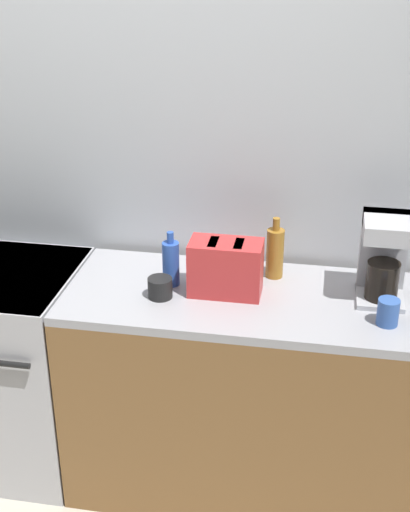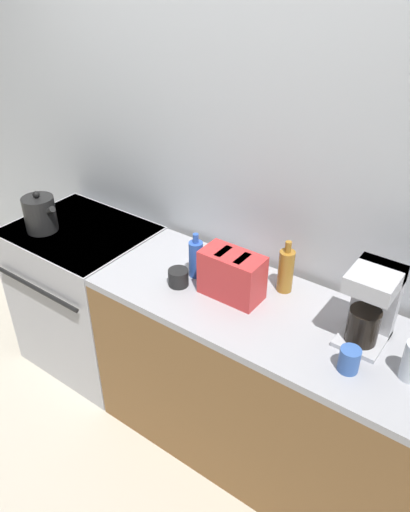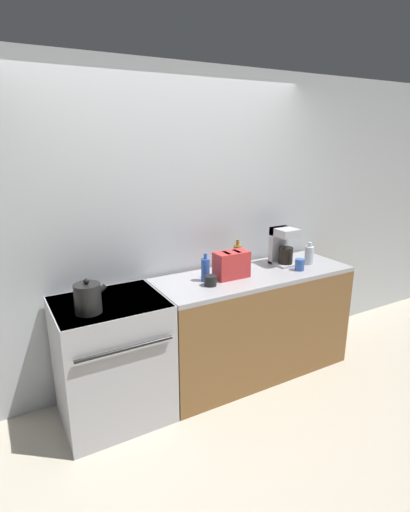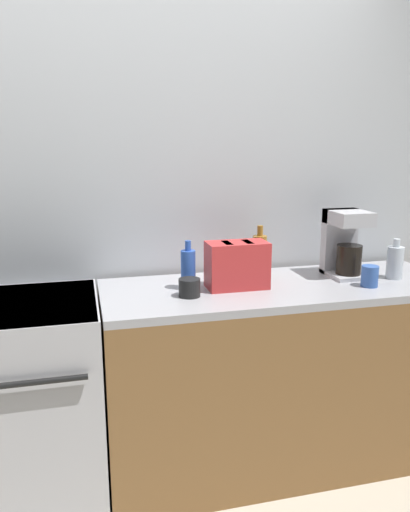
{
  "view_description": "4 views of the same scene",
  "coord_description": "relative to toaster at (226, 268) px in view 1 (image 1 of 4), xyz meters",
  "views": [
    {
      "loc": [
        0.74,
        -2.14,
        2.28
      ],
      "look_at": [
        0.29,
        0.4,
        1.05
      ],
      "focal_mm": 50.0,
      "sensor_mm": 36.0,
      "label": 1
    },
    {
      "loc": [
        1.37,
        -1.24,
        2.31
      ],
      "look_at": [
        0.2,
        0.36,
        1.05
      ],
      "focal_mm": 35.0,
      "sensor_mm": 36.0,
      "label": 2
    },
    {
      "loc": [
        -1.33,
        -2.28,
        2.04
      ],
      "look_at": [
        0.17,
        0.37,
        1.14
      ],
      "focal_mm": 28.0,
      "sensor_mm": 36.0,
      "label": 3
    },
    {
      "loc": [
        -0.31,
        -1.84,
        1.61
      ],
      "look_at": [
        0.23,
        0.33,
        1.09
      ],
      "focal_mm": 35.0,
      "sensor_mm": 36.0,
      "label": 4
    }
  ],
  "objects": [
    {
      "name": "wall_back",
      "position": [
        -0.38,
        0.37,
        0.25
      ],
      "size": [
        8.0,
        0.05,
        2.6
      ],
      "color": "silver",
      "rests_on": "ground_plane"
    },
    {
      "name": "toaster",
      "position": [
        0.0,
        0.0,
        0.0
      ],
      "size": [
        0.28,
        0.15,
        0.22
      ],
      "color": "red",
      "rests_on": "counter_block"
    },
    {
      "name": "cup_black",
      "position": [
        -0.25,
        -0.08,
        -0.07
      ],
      "size": [
        0.1,
        0.1,
        0.08
      ],
      "color": "black",
      "rests_on": "counter_block"
    },
    {
      "name": "coffee_maker",
      "position": [
        0.6,
        0.08,
        0.07
      ],
      "size": [
        0.18,
        0.22,
        0.34
      ],
      "color": "#B7B7BC",
      "rests_on": "counter_block"
    },
    {
      "name": "cup_blue",
      "position": [
        0.62,
        -0.13,
        -0.06
      ],
      "size": [
        0.08,
        0.08,
        0.1
      ],
      "color": "#3860B2",
      "rests_on": "counter_block"
    },
    {
      "name": "bottle_amber",
      "position": [
        0.18,
        0.18,
        -0.0
      ],
      "size": [
        0.07,
        0.07,
        0.26
      ],
      "color": "#9E6B23",
      "rests_on": "counter_block"
    },
    {
      "name": "counter_block",
      "position": [
        0.23,
        -0.0,
        -0.58
      ],
      "size": [
        1.74,
        0.62,
        0.94
      ],
      "color": "brown",
      "rests_on": "ground_plane"
    },
    {
      "name": "bottle_blue",
      "position": [
        -0.23,
        0.03,
        -0.01
      ],
      "size": [
        0.07,
        0.07,
        0.23
      ],
      "color": "#2D56B7",
      "rests_on": "counter_block"
    }
  ]
}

